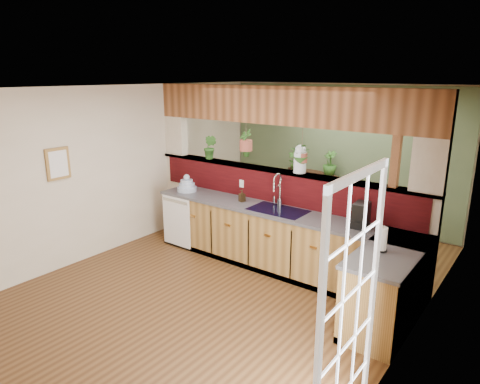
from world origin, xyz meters
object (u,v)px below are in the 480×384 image
Objects in this scene: coffee_maker at (361,216)px; paper_towel at (382,240)px; dish_stack at (187,186)px; soap_dispenser at (242,196)px; faucet at (278,188)px; glass_jar at (300,159)px; shelving_console at (315,195)px.

coffee_maker reaches higher than paper_towel.
soap_dispenser is (1.08, 0.06, 0.00)m from dish_stack.
dish_stack is (-1.64, -0.18, -0.18)m from faucet.
paper_towel is at bearing -21.77° from faucet.
dish_stack is at bearing 176.82° from coffee_maker.
soap_dispenser is 1.04m from glass_jar.
soap_dispenser is 0.44× the size of glass_jar.
glass_jar is 0.30× the size of shelving_console.
coffee_maker is (2.93, 0.07, 0.06)m from dish_stack.
faucet reaches higher than coffee_maker.
dish_stack is at bearing -176.57° from soap_dispenser.
soap_dispenser reaches higher than shelving_console.
faucet is 1.66m from dish_stack.
paper_towel is 1.89m from glass_jar.
faucet is 1.24× the size of glass_jar.
shelving_console is at bearing 123.69° from coffee_maker.
paper_towel is at bearing -27.55° from shelving_console.
soap_dispenser is 2.40m from paper_towel.
glass_jar is (0.22, 0.22, 0.42)m from faucet.
coffee_maker is at bearing 0.15° from soap_dispenser.
coffee_maker is at bearing -27.65° from shelving_console.
coffee_maker is at bearing 1.36° from dish_stack.
paper_towel is (0.47, -0.59, -0.01)m from coffee_maker.
dish_stack is 0.24× the size of shelving_console.
paper_towel is at bearing -55.83° from coffee_maker.
soap_dispenser is 2.30m from shelving_console.
glass_jar is (0.78, 0.34, 0.60)m from soap_dispenser.
faucet is at bearing 170.42° from coffee_maker.
paper_towel is at bearing -8.71° from dish_stack.
glass_jar is at bearing -45.96° from shelving_console.
faucet is at bearing 158.23° from paper_towel.
soap_dispenser is at bearing -68.13° from shelving_console.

